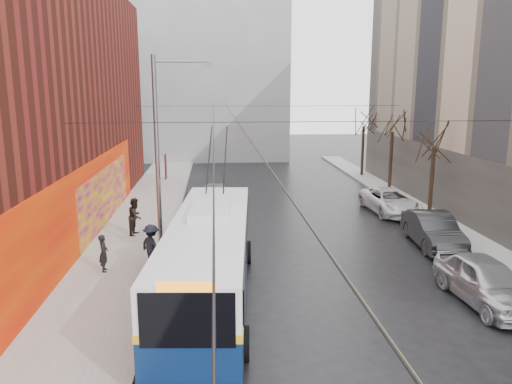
# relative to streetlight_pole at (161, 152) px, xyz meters

# --- Properties ---
(ground) EXTENTS (140.00, 140.00, 0.00)m
(ground) POSITION_rel_streetlight_pole_xyz_m (6.14, -10.00, -4.85)
(ground) COLOR black
(ground) RESTS_ON ground
(sidewalk_left) EXTENTS (4.00, 60.00, 0.15)m
(sidewalk_left) POSITION_rel_streetlight_pole_xyz_m (-1.86, 2.00, -4.77)
(sidewalk_left) COLOR gray
(sidewalk_left) RESTS_ON ground
(sidewalk_right) EXTENTS (2.00, 60.00, 0.15)m
(sidewalk_right) POSITION_rel_streetlight_pole_xyz_m (15.14, 2.00, -4.77)
(sidewalk_right) COLOR gray
(sidewalk_right) RESTS_ON ground
(lane_line) EXTENTS (0.12, 50.00, 0.01)m
(lane_line) POSITION_rel_streetlight_pole_xyz_m (7.64, 4.00, -4.84)
(lane_line) COLOR #BFB74C
(lane_line) RESTS_ON ground
(building_far) EXTENTS (20.50, 12.10, 18.00)m
(building_far) POSITION_rel_streetlight_pole_xyz_m (0.14, 34.99, 4.17)
(building_far) COLOR gray
(building_far) RESTS_ON ground
(streetlight_pole) EXTENTS (2.65, 0.60, 9.00)m
(streetlight_pole) POSITION_rel_streetlight_pole_xyz_m (0.00, 0.00, 0.00)
(streetlight_pole) COLOR slate
(streetlight_pole) RESTS_ON ground
(catenary_wires) EXTENTS (18.00, 60.00, 0.22)m
(catenary_wires) POSITION_rel_streetlight_pole_xyz_m (3.60, 4.77, 1.40)
(catenary_wires) COLOR black
(tree_near) EXTENTS (3.20, 3.20, 6.40)m
(tree_near) POSITION_rel_streetlight_pole_xyz_m (15.14, 6.00, 0.13)
(tree_near) COLOR black
(tree_near) RESTS_ON ground
(tree_mid) EXTENTS (3.20, 3.20, 6.68)m
(tree_mid) POSITION_rel_streetlight_pole_xyz_m (15.14, 13.00, 0.41)
(tree_mid) COLOR black
(tree_mid) RESTS_ON ground
(tree_far) EXTENTS (3.20, 3.20, 6.57)m
(tree_far) POSITION_rel_streetlight_pole_xyz_m (15.14, 20.00, 0.30)
(tree_far) COLOR black
(tree_far) RESTS_ON ground
(puddle) EXTENTS (1.97, 3.65, 0.01)m
(puddle) POSITION_rel_streetlight_pole_xyz_m (1.23, -9.38, -4.84)
(puddle) COLOR black
(puddle) RESTS_ON ground
(pigeons_flying) EXTENTS (3.81, 3.48, 1.49)m
(pigeons_flying) POSITION_rel_streetlight_pole_xyz_m (3.89, -0.29, 2.97)
(pigeons_flying) COLOR slate
(trolleybus) EXTENTS (3.61, 12.50, 5.86)m
(trolleybus) POSITION_rel_streetlight_pole_xyz_m (2.11, -4.98, -3.22)
(trolleybus) COLOR #091C44
(trolleybus) RESTS_ON ground
(parked_car_a) EXTENTS (2.19, 4.99, 1.67)m
(parked_car_a) POSITION_rel_streetlight_pole_xyz_m (11.96, -5.99, -4.01)
(parked_car_a) COLOR #B9BABE
(parked_car_a) RESTS_ON ground
(parked_car_b) EXTENTS (2.14, 5.13, 1.65)m
(parked_car_b) POSITION_rel_streetlight_pole_xyz_m (12.89, 0.49, -4.02)
(parked_car_b) COLOR #29292B
(parked_car_b) RESTS_ON ground
(parked_car_c) EXTENTS (2.78, 5.45, 1.47)m
(parked_car_c) POSITION_rel_streetlight_pole_xyz_m (13.14, 7.22, -4.11)
(parked_car_c) COLOR white
(parked_car_c) RESTS_ON ground
(following_car) EXTENTS (2.27, 5.00, 1.67)m
(following_car) POSITION_rel_streetlight_pole_xyz_m (2.30, 8.79, -4.01)
(following_car) COLOR #BDBBC1
(following_car) RESTS_ON ground
(pedestrian_a) EXTENTS (0.44, 0.62, 1.57)m
(pedestrian_a) POSITION_rel_streetlight_pole_xyz_m (-2.28, -1.99, -3.91)
(pedestrian_a) COLOR black
(pedestrian_a) RESTS_ON sidewalk_left
(pedestrian_b) EXTENTS (0.92, 1.08, 1.93)m
(pedestrian_b) POSITION_rel_streetlight_pole_xyz_m (-1.77, 3.28, -3.73)
(pedestrian_b) COLOR black
(pedestrian_b) RESTS_ON sidewalk_left
(pedestrian_c) EXTENTS (1.33, 1.32, 1.85)m
(pedestrian_c) POSITION_rel_streetlight_pole_xyz_m (-0.36, -1.59, -3.77)
(pedestrian_c) COLOR black
(pedestrian_c) RESTS_ON sidewalk_left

